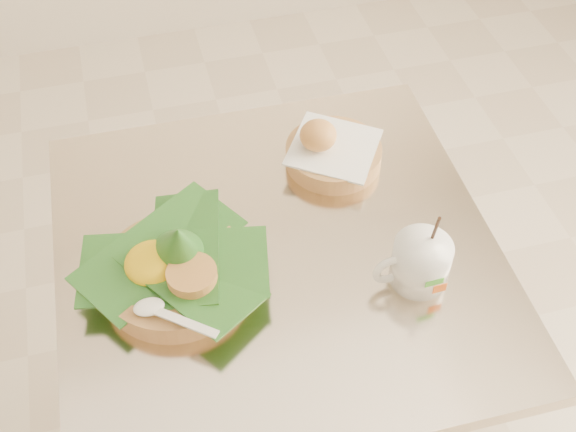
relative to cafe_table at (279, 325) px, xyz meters
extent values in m
cylinder|color=gray|center=(0.00, 0.00, -0.16)|extent=(0.07, 0.07, 0.69)
cube|color=beige|center=(0.00, 0.00, 0.21)|extent=(0.71, 0.71, 0.03)
cylinder|color=tan|center=(-0.17, -0.02, 0.24)|extent=(0.23, 0.23, 0.04)
cone|color=#17531B|center=(-0.15, -0.02, 0.31)|extent=(0.10, 0.12, 0.12)
ellipsoid|color=yellow|center=(-0.20, -0.01, 0.26)|extent=(0.09, 0.09, 0.05)
cylinder|color=#CC9347|center=(-0.14, -0.06, 0.27)|extent=(0.08, 0.08, 0.02)
cylinder|color=tan|center=(0.15, 0.17, 0.24)|extent=(0.17, 0.17, 0.03)
cube|color=white|center=(0.15, 0.17, 0.26)|extent=(0.20, 0.20, 0.01)
ellipsoid|color=#AF6928|center=(0.12, 0.18, 0.28)|extent=(0.06, 0.06, 0.05)
cylinder|color=white|center=(0.20, -0.11, 0.26)|extent=(0.09, 0.09, 0.08)
torus|color=white|center=(0.15, -0.11, 0.26)|extent=(0.06, 0.01, 0.06)
cylinder|color=#402212|center=(0.20, -0.11, 0.29)|extent=(0.08, 0.08, 0.01)
cylinder|color=black|center=(0.21, -0.10, 0.32)|extent=(0.02, 0.04, 0.11)
cube|color=green|center=(0.20, -0.16, 0.27)|extent=(0.03, 0.00, 0.01)
cube|color=orange|center=(0.21, -0.15, 0.25)|extent=(0.02, 0.00, 0.02)
camera|label=1|loc=(-0.17, -0.71, 1.13)|focal=45.00mm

